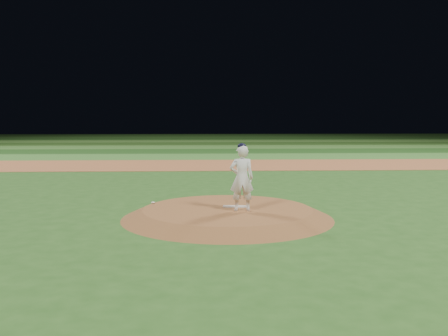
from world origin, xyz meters
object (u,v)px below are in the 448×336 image
(pitchers_mound, at_px, (227,213))
(pitcher_on_mound, at_px, (242,178))
(rosin_bag, at_px, (153,203))
(pitching_rubber, at_px, (236,206))

(pitchers_mound, bearing_deg, pitcher_on_mound, -45.33)
(pitchers_mound, height_order, pitcher_on_mound, pitcher_on_mound)
(rosin_bag, distance_m, pitcher_on_mound, 2.74)
(rosin_bag, xyz_separation_m, pitcher_on_mound, (2.36, -1.14, 0.82))
(rosin_bag, relative_size, pitcher_on_mound, 0.06)
(pitchers_mound, relative_size, pitcher_on_mound, 3.19)
(pitching_rubber, bearing_deg, rosin_bag, 170.65)
(pitchers_mound, height_order, rosin_bag, rosin_bag)
(pitchers_mound, bearing_deg, pitching_rubber, 36.99)
(rosin_bag, bearing_deg, pitcher_on_mound, -25.85)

